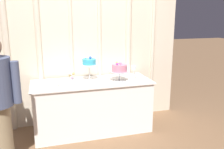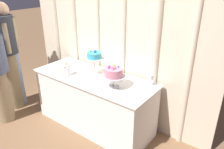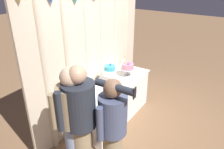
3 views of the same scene
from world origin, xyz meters
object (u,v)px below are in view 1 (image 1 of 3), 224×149
at_px(cake_display_nearright, 119,69).
at_px(flower_vase, 71,81).
at_px(cake_display_nearleft, 89,64).
at_px(tealight_near_left, 135,78).
at_px(cake_table, 93,106).
at_px(tealight_far_left, 59,86).
at_px(wine_glass, 134,68).

relative_size(cake_display_nearright, flower_vase, 1.44).
xyz_separation_m(cake_display_nearleft, tealight_near_left, (0.68, -0.10, -0.24)).
height_order(cake_display_nearleft, flower_vase, cake_display_nearleft).
bearing_deg(cake_table, cake_display_nearleft, 112.56).
distance_m(cake_display_nearright, tealight_far_left, 0.89).
relative_size(cake_display_nearright, tealight_far_left, 6.89).
bearing_deg(cake_display_nearright, tealight_far_left, -175.00).
relative_size(cake_display_nearright, tealight_near_left, 5.93).
bearing_deg(tealight_far_left, wine_glass, 16.99).
bearing_deg(tealight_near_left, wine_glass, 74.26).
relative_size(cake_display_nearleft, tealight_far_left, 8.52).
distance_m(cake_display_nearleft, wine_glass, 0.78).
distance_m(cake_display_nearleft, tealight_far_left, 0.56).
distance_m(cake_display_nearleft, tealight_near_left, 0.73).
xyz_separation_m(cake_display_nearright, tealight_far_left, (-0.87, -0.08, -0.17)).
relative_size(cake_display_nearleft, wine_glass, 2.42).
bearing_deg(wine_glass, cake_display_nearleft, -167.95).
xyz_separation_m(cake_display_nearleft, flower_vase, (-0.29, -0.23, -0.17)).
xyz_separation_m(cake_table, wine_glass, (0.73, 0.22, 0.49)).
bearing_deg(flower_vase, tealight_far_left, 173.41).
bearing_deg(cake_display_nearright, cake_display_nearleft, 162.19).
relative_size(flower_vase, tealight_near_left, 4.11).
distance_m(cake_table, wine_glass, 0.91).
bearing_deg(cake_display_nearright, flower_vase, -172.33).
height_order(wine_glass, tealight_far_left, wine_glass).
bearing_deg(tealight_near_left, cake_display_nearright, -173.25).
xyz_separation_m(cake_display_nearright, wine_glass, (0.34, 0.29, -0.07)).
xyz_separation_m(cake_table, cake_display_nearright, (0.39, -0.08, 0.56)).
height_order(cake_display_nearleft, tealight_far_left, cake_display_nearleft).
xyz_separation_m(cake_table, tealight_far_left, (-0.48, -0.15, 0.39)).
xyz_separation_m(cake_display_nearright, tealight_near_left, (0.26, 0.03, -0.17)).
bearing_deg(flower_vase, cake_table, 28.27).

